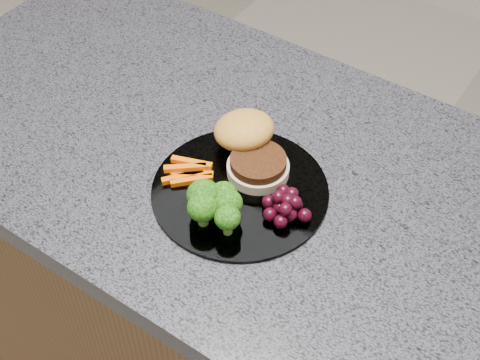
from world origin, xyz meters
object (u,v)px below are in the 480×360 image
object	(u,v)px
plate	(240,191)
grape_bunch	(285,205)
burger	(249,145)
island_cabinet	(240,318)

from	to	relation	value
plate	grape_bunch	xyz separation A→B (m)	(0.08, -0.00, 0.02)
burger	grape_bunch	size ratio (longest dim) A/B	2.27
grape_bunch	island_cabinet	bearing A→B (deg)	153.06
island_cabinet	burger	size ratio (longest dim) A/B	7.10
burger	grape_bunch	xyz separation A→B (m)	(0.11, -0.07, -0.01)
island_cabinet	plate	bearing A→B (deg)	-56.46
burger	plate	bearing A→B (deg)	-46.66
plate	grape_bunch	distance (m)	0.08
island_cabinet	grape_bunch	world-z (taller)	grape_bunch
plate	burger	bearing A→B (deg)	113.66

